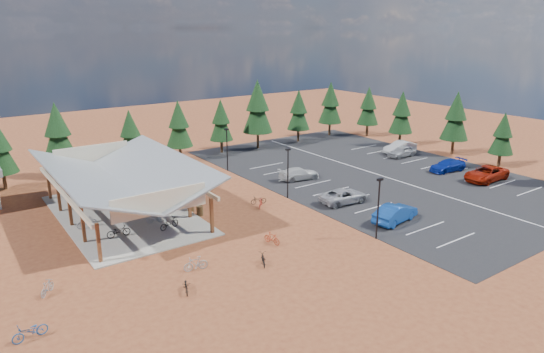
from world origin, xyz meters
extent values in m
plane|color=brown|center=(0.00, 0.00, 0.00)|extent=(140.00, 140.00, 0.00)
cube|color=black|center=(18.50, 3.00, 0.02)|extent=(27.00, 44.00, 0.04)
cube|color=gray|center=(-10.00, 7.00, 0.05)|extent=(10.60, 18.60, 0.10)
cube|color=brown|center=(-14.60, -1.40, 1.60)|extent=(0.25, 0.25, 3.00)
cube|color=brown|center=(-14.60, 2.80, 1.60)|extent=(0.25, 0.25, 3.00)
cube|color=brown|center=(-14.60, 7.00, 1.60)|extent=(0.25, 0.25, 3.00)
cube|color=brown|center=(-14.60, 11.20, 1.60)|extent=(0.25, 0.25, 3.00)
cube|color=brown|center=(-14.60, 15.40, 1.60)|extent=(0.25, 0.25, 3.00)
cube|color=brown|center=(-5.40, -1.40, 1.60)|extent=(0.25, 0.25, 3.00)
cube|color=brown|center=(-5.40, 2.80, 1.60)|extent=(0.25, 0.25, 3.00)
cube|color=brown|center=(-5.40, 7.00, 1.60)|extent=(0.25, 0.25, 3.00)
cube|color=brown|center=(-5.40, 11.20, 1.60)|extent=(0.25, 0.25, 3.00)
cube|color=brown|center=(-5.40, 15.40, 1.60)|extent=(0.25, 0.25, 3.00)
cube|color=beige|center=(-15.00, 7.00, 3.10)|extent=(0.22, 18.00, 0.35)
cube|color=beige|center=(-5.00, 7.00, 3.10)|extent=(0.22, 18.00, 0.35)
cube|color=slate|center=(-12.90, 7.00, 4.00)|extent=(5.85, 19.40, 2.13)
cube|color=slate|center=(-7.10, 7.00, 4.00)|extent=(5.85, 19.40, 2.13)
cube|color=beige|center=(-10.00, -2.00, 3.90)|extent=(7.50, 0.15, 1.80)
cube|color=beige|center=(-10.00, 16.00, 3.90)|extent=(7.50, 0.15, 1.80)
cylinder|color=black|center=(5.00, -10.00, 2.50)|extent=(0.14, 0.14, 5.00)
cube|color=black|center=(5.00, -10.00, 5.05)|extent=(0.50, 0.25, 0.18)
cylinder|color=black|center=(5.00, 2.00, 2.50)|extent=(0.14, 0.14, 5.00)
cube|color=black|center=(5.00, 2.00, 5.05)|extent=(0.50, 0.25, 0.18)
cylinder|color=black|center=(5.00, 14.00, 2.50)|extent=(0.14, 0.14, 5.00)
cube|color=black|center=(5.00, 14.00, 5.05)|extent=(0.50, 0.25, 0.18)
cylinder|color=#3E2B16|center=(-4.39, 2.84, 0.45)|extent=(0.60, 0.60, 0.90)
cylinder|color=#3E2B16|center=(-4.57, 4.30, 0.45)|extent=(0.60, 0.60, 0.90)
cylinder|color=#382314|center=(-17.83, 21.60, 0.92)|extent=(0.36, 0.36, 1.83)
cone|color=black|center=(-17.83, 21.60, 4.03)|extent=(3.22, 3.22, 4.39)
cylinder|color=#382314|center=(-11.70, 22.99, 1.05)|extent=(0.36, 0.36, 2.09)
cone|color=black|center=(-11.70, 22.99, 4.61)|extent=(3.69, 3.69, 5.03)
cone|color=black|center=(-11.70, 22.99, 6.70)|extent=(2.85, 2.85, 3.77)
cylinder|color=#382314|center=(-4.03, 21.23, 0.89)|extent=(0.36, 0.36, 1.77)
cone|color=black|center=(-4.03, 21.23, 3.90)|extent=(3.12, 3.12, 4.26)
cone|color=black|center=(-4.03, 21.23, 5.68)|extent=(2.41, 2.41, 3.19)
cylinder|color=#382314|center=(2.38, 21.56, 0.95)|extent=(0.36, 0.36, 1.91)
cone|color=black|center=(2.38, 21.56, 4.19)|extent=(3.35, 3.35, 4.57)
cone|color=black|center=(2.38, 21.56, 6.10)|extent=(2.59, 2.59, 3.43)
cylinder|color=#382314|center=(8.82, 22.17, 0.89)|extent=(0.36, 0.36, 1.79)
cone|color=black|center=(8.82, 22.17, 3.94)|extent=(3.15, 3.15, 4.29)
cone|color=black|center=(8.82, 22.17, 5.73)|extent=(2.43, 2.43, 3.22)
cylinder|color=#382314|center=(14.29, 21.44, 1.18)|extent=(0.36, 0.36, 2.37)
cone|color=black|center=(14.29, 21.44, 5.20)|extent=(4.16, 4.16, 5.68)
cone|color=black|center=(14.29, 21.44, 7.57)|extent=(3.22, 3.22, 4.26)
cylinder|color=#382314|center=(21.59, 21.47, 0.95)|extent=(0.36, 0.36, 1.90)
cone|color=black|center=(21.59, 21.47, 4.19)|extent=(3.35, 3.35, 4.57)
cone|color=black|center=(21.59, 21.47, 6.09)|extent=(2.59, 2.59, 3.43)
cylinder|color=#382314|center=(28.42, 22.11, 1.03)|extent=(0.36, 0.36, 2.07)
cone|color=black|center=(28.42, 22.11, 4.55)|extent=(3.64, 3.64, 4.97)
cone|color=black|center=(28.42, 22.11, 6.62)|extent=(2.81, 2.81, 3.73)
cylinder|color=#382314|center=(33.46, -3.64, 0.82)|extent=(0.36, 0.36, 1.65)
cone|color=black|center=(33.46, -3.64, 3.63)|extent=(2.90, 2.90, 3.95)
cone|color=black|center=(33.46, -3.64, 5.27)|extent=(2.24, 2.24, 2.97)
cylinder|color=#382314|center=(33.99, 3.42, 1.04)|extent=(0.36, 0.36, 2.08)
cone|color=black|center=(33.99, 3.42, 4.57)|extent=(3.65, 3.65, 4.98)
cone|color=black|center=(33.99, 3.42, 6.64)|extent=(2.82, 2.82, 3.74)
cylinder|color=#382314|center=(32.18, 11.02, 0.96)|extent=(0.36, 0.36, 1.93)
cone|color=black|center=(32.18, 11.02, 4.24)|extent=(3.39, 3.39, 4.62)
cone|color=black|center=(32.18, 11.02, 6.17)|extent=(2.62, 2.62, 3.47)
cylinder|color=#382314|center=(33.04, 18.40, 0.95)|extent=(0.36, 0.36, 1.90)
cone|color=black|center=(33.04, 18.40, 4.17)|extent=(3.34, 3.34, 4.55)
cone|color=black|center=(33.04, 18.40, 6.07)|extent=(2.58, 2.58, 3.41)
imported|color=black|center=(-12.07, 2.18, 0.60)|extent=(1.95, 0.77, 1.01)
imported|color=#9D9FA6|center=(-13.68, 5.66, 0.62)|extent=(1.79, 0.72, 1.04)
imported|color=navy|center=(-11.80, 10.25, 0.51)|extent=(1.64, 1.01, 0.81)
imported|color=maroon|center=(-12.07, 13.99, 0.54)|extent=(1.50, 0.48, 0.89)
imported|color=black|center=(-8.01, 1.37, 0.59)|extent=(1.96, 1.09, 0.98)
imported|color=#9C9EA4|center=(-8.49, 3.27, 0.56)|extent=(1.59, 0.87, 0.92)
imported|color=navy|center=(-7.75, 8.03, 0.60)|extent=(2.01, 1.11, 1.00)
imported|color=#98160B|center=(-8.19, 13.30, 0.58)|extent=(1.66, 0.90, 0.96)
imported|color=black|center=(-11.25, -8.73, 0.42)|extent=(1.07, 1.68, 0.83)
imported|color=gray|center=(-18.69, -3.85, 0.47)|extent=(1.33, 1.47, 0.93)
imported|color=navy|center=(-20.46, -8.41, 0.50)|extent=(1.99, 0.93, 1.01)
imported|color=maroon|center=(-2.50, -5.93, 0.48)|extent=(0.80, 1.66, 0.96)
imported|color=black|center=(-5.07, -8.47, 0.43)|extent=(1.24, 1.70, 0.85)
imported|color=#989DA1|center=(-9.44, -6.45, 0.52)|extent=(1.80, 0.80, 1.05)
imported|color=maroon|center=(1.28, 1.35, 0.44)|extent=(1.30, 1.36, 0.88)
imported|color=black|center=(1.67, 2.26, 0.41)|extent=(1.65, 0.92, 0.82)
imported|color=navy|center=(8.94, -8.49, 0.85)|extent=(5.14, 2.52, 1.62)
imported|color=#97989E|center=(8.63, -2.30, 0.73)|extent=(5.18, 2.78, 1.38)
imported|color=#B3B3B3|center=(9.77, 6.20, 0.72)|extent=(4.97, 2.76, 1.36)
imported|color=maroon|center=(26.64, -6.14, 0.85)|extent=(5.86, 2.80, 1.61)
imported|color=navy|center=(26.30, -1.38, 0.73)|extent=(4.95, 2.50, 1.38)
imported|color=gray|center=(27.23, 6.34, 0.77)|extent=(4.31, 1.75, 1.46)
imported|color=#BDBDBD|center=(28.49, 7.78, 0.85)|extent=(4.99, 1.93, 1.62)
camera|label=1|loc=(-22.75, -34.73, 16.40)|focal=32.00mm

